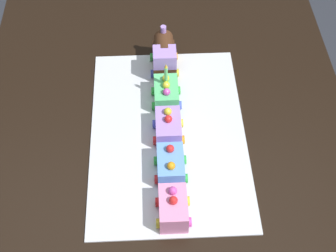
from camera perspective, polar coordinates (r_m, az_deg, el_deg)
The scene contains 9 objects.
ground_plane at distance 2.00m, azimuth -0.32°, elevation -12.78°, with size 8.00×8.00×0.00m, color #2D3038.
dining_table at distance 1.46m, azimuth -0.42°, elevation -1.57°, with size 1.40×1.00×0.74m.
cake_board at distance 1.33m, azimuth 0.00°, elevation -0.87°, with size 0.60×0.40×0.00m, color silver.
cake_locomotive at distance 1.46m, azimuth -0.43°, elevation 7.81°, with size 0.14×0.08×0.12m.
cake_car_caboose_mint_green at distance 1.38m, azimuth -0.20°, elevation 3.65°, with size 0.10×0.08×0.07m.
cake_car_gondola_lavender at distance 1.31m, azimuth 0.03°, elevation -0.14°, with size 0.10×0.08×0.07m.
cake_car_flatbed_sky_blue at distance 1.24m, azimuth 0.29°, elevation -4.39°, with size 0.10×0.08×0.07m.
cake_car_tanker_bubblegum at distance 1.17m, azimuth 0.58°, elevation -9.09°, with size 0.10×0.08×0.07m.
birthday_candle at distance 1.34m, azimuth -0.22°, elevation 5.97°, with size 0.01×0.01×0.06m.
Camera 1 is at (0.89, -0.03, 1.79)m, focal length 54.82 mm.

